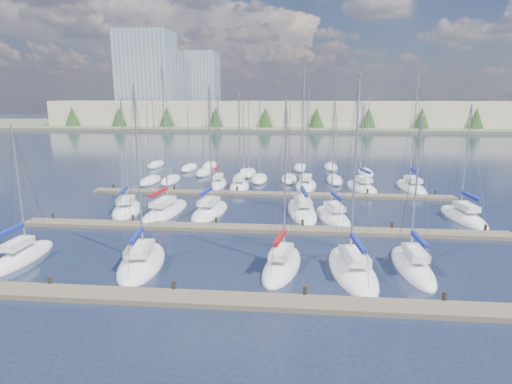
# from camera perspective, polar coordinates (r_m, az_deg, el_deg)

# --- Properties ---
(ground) EXTENTS (400.00, 400.00, 0.00)m
(ground) POSITION_cam_1_polar(r_m,az_deg,el_deg) (81.71, 3.07, 4.32)
(ground) COLOR #1F283F
(ground) RESTS_ON ground
(dock_near) EXTENTS (44.00, 1.93, 1.10)m
(dock_near) POSITION_cam_1_polar(r_m,az_deg,el_deg) (25.83, -2.61, -14.28)
(dock_near) COLOR #6B5E4C
(dock_near) RESTS_ON ground
(dock_mid) EXTENTS (44.00, 1.93, 1.10)m
(dock_mid) POSITION_cam_1_polar(r_m,az_deg,el_deg) (38.75, 0.28, -4.91)
(dock_mid) COLOR #6B5E4C
(dock_mid) RESTS_ON ground
(dock_far) EXTENTS (44.00, 1.93, 1.10)m
(dock_far) POSITION_cam_1_polar(r_m,az_deg,el_deg) (52.22, 1.67, -0.28)
(dock_far) COLOR #6B5E4C
(dock_far) RESTS_ON ground
(sailboat_k) EXTENTS (3.88, 10.60, 15.42)m
(sailboat_k) POSITION_cam_1_polar(r_m,az_deg,el_deg) (44.88, 6.16, -2.47)
(sailboat_k) COLOR white
(sailboat_k) RESTS_ON ground
(sailboat_q) EXTENTS (4.50, 8.67, 12.00)m
(sailboat_q) POSITION_cam_1_polar(r_m,az_deg,el_deg) (57.60, 13.89, 0.60)
(sailboat_q) COLOR white
(sailboat_q) RESTS_ON ground
(sailboat_r) EXTENTS (3.29, 9.61, 15.27)m
(sailboat_r) POSITION_cam_1_polar(r_m,az_deg,el_deg) (59.52, 20.00, 0.59)
(sailboat_r) COLOR white
(sailboat_r) RESTS_ON ground
(sailboat_o) EXTENTS (2.76, 6.92, 12.99)m
(sailboat_o) POSITION_cam_1_polar(r_m,az_deg,el_deg) (56.52, -2.24, 0.76)
(sailboat_o) COLOR white
(sailboat_o) RESTS_ON ground
(sailboat_m) EXTENTS (3.46, 8.70, 11.87)m
(sailboat_m) POSITION_cam_1_polar(r_m,az_deg,el_deg) (47.01, 25.90, -3.02)
(sailboat_m) COLOR white
(sailboat_m) RESTS_ON ground
(sailboat_c) EXTENTS (4.06, 8.35, 13.38)m
(sailboat_c) POSITION_cam_1_polar(r_m,az_deg,el_deg) (32.21, -14.98, -9.04)
(sailboat_c) COLOR white
(sailboat_c) RESTS_ON ground
(sailboat_a) EXTENTS (2.20, 7.21, 10.63)m
(sailboat_a) POSITION_cam_1_polar(r_m,az_deg,el_deg) (36.47, -28.74, -7.62)
(sailboat_a) COLOR white
(sailboat_a) RESTS_ON ground
(sailboat_f) EXTENTS (2.46, 7.95, 11.49)m
(sailboat_f) POSITION_cam_1_polar(r_m,az_deg,el_deg) (32.34, 20.13, -9.30)
(sailboat_f) COLOR white
(sailboat_f) RESTS_ON ground
(sailboat_j) EXTENTS (3.77, 8.46, 13.75)m
(sailboat_j) POSITION_cam_1_polar(r_m,az_deg,el_deg) (44.61, -6.16, -2.57)
(sailboat_j) COLOR white
(sailboat_j) RESTS_ON ground
(sailboat_l) EXTENTS (4.28, 8.25, 12.06)m
(sailboat_l) POSITION_cam_1_polar(r_m,az_deg,el_deg) (42.99, 10.20, -3.29)
(sailboat_l) COLOR white
(sailboat_l) RESTS_ON ground
(sailboat_d) EXTENTS (3.55, 7.77, 12.44)m
(sailboat_d) POSITION_cam_1_polar(r_m,az_deg,el_deg) (30.61, 3.49, -9.76)
(sailboat_d) COLOR white
(sailboat_d) RESTS_ON ground
(sailboat_e) EXTENTS (3.72, 9.16, 14.08)m
(sailboat_e) POSITION_cam_1_polar(r_m,az_deg,el_deg) (30.62, 12.71, -10.07)
(sailboat_e) COLOR white
(sailboat_e) RESTS_ON ground
(sailboat_n) EXTENTS (2.53, 6.99, 12.66)m
(sailboat_n) POSITION_cam_1_polar(r_m,az_deg,el_deg) (58.16, -5.00, 1.07)
(sailboat_n) COLOR white
(sailboat_n) RESTS_ON ground
(sailboat_p) EXTENTS (3.25, 8.27, 13.75)m
(sailboat_p) POSITION_cam_1_polar(r_m,az_deg,el_deg) (57.61, 6.69, 0.90)
(sailboat_p) COLOR white
(sailboat_p) RESTS_ON ground
(sailboat_h) EXTENTS (4.23, 7.73, 12.44)m
(sailboat_h) POSITION_cam_1_polar(r_m,az_deg,el_deg) (46.89, -16.82, -2.30)
(sailboat_h) COLOR white
(sailboat_h) RESTS_ON ground
(sailboat_i) EXTENTS (3.89, 10.20, 15.95)m
(sailboat_i) POSITION_cam_1_polar(r_m,az_deg,el_deg) (45.19, -12.03, -2.57)
(sailboat_i) COLOR white
(sailboat_i) RESTS_ON ground
(distant_boats) EXTENTS (36.93, 20.75, 13.30)m
(distant_boats) POSITION_cam_1_polar(r_m,az_deg,el_deg) (66.01, -1.30, 2.59)
(distant_boats) COLOR #9EA0A5
(distant_boats) RESTS_ON ground
(shoreline) EXTENTS (400.00, 60.00, 38.00)m
(shoreline) POSITION_cam_1_polar(r_m,az_deg,el_deg) (171.41, -0.11, 11.20)
(shoreline) COLOR #666B51
(shoreline) RESTS_ON ground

